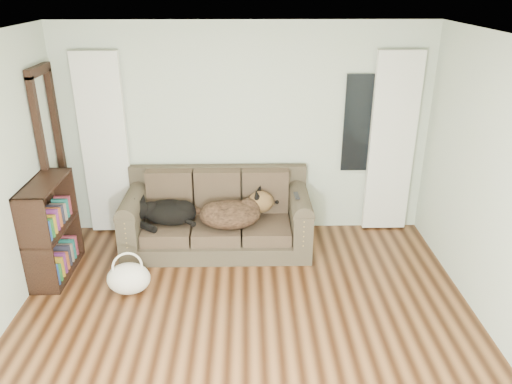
{
  "coord_description": "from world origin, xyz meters",
  "views": [
    {
      "loc": [
        0.02,
        -3.39,
        3.03
      ],
      "look_at": [
        0.12,
        1.6,
        0.88
      ],
      "focal_mm": 35.0,
      "sensor_mm": 36.0,
      "label": 1
    }
  ],
  "objects_px": {
    "sofa": "(217,213)",
    "tote_bag": "(129,279)",
    "dog_black_lab": "(166,213)",
    "bookshelf": "(52,233)",
    "dog_shepherd": "(234,214)"
  },
  "relations": [
    {
      "from": "sofa",
      "to": "tote_bag",
      "type": "xyz_separation_m",
      "value": [
        -0.88,
        -0.95,
        -0.29
      ]
    },
    {
      "from": "sofa",
      "to": "dog_black_lab",
      "type": "xyz_separation_m",
      "value": [
        -0.6,
        -0.04,
        0.03
      ]
    },
    {
      "from": "dog_black_lab",
      "to": "tote_bag",
      "type": "distance_m",
      "value": 1.01
    },
    {
      "from": "sofa",
      "to": "dog_black_lab",
      "type": "bearing_deg",
      "value": -176.64
    },
    {
      "from": "sofa",
      "to": "bookshelf",
      "type": "relative_size",
      "value": 2.01
    },
    {
      "from": "dog_black_lab",
      "to": "bookshelf",
      "type": "height_order",
      "value": "bookshelf"
    },
    {
      "from": "dog_black_lab",
      "to": "tote_bag",
      "type": "height_order",
      "value": "dog_black_lab"
    },
    {
      "from": "tote_bag",
      "to": "bookshelf",
      "type": "relative_size",
      "value": 0.41
    },
    {
      "from": "sofa",
      "to": "bookshelf",
      "type": "distance_m",
      "value": 1.84
    },
    {
      "from": "sofa",
      "to": "dog_black_lab",
      "type": "distance_m",
      "value": 0.6
    },
    {
      "from": "bookshelf",
      "to": "dog_black_lab",
      "type": "bearing_deg",
      "value": 17.45
    },
    {
      "from": "bookshelf",
      "to": "tote_bag",
      "type": "bearing_deg",
      "value": -30.99
    },
    {
      "from": "dog_shepherd",
      "to": "bookshelf",
      "type": "height_order",
      "value": "bookshelf"
    },
    {
      "from": "dog_shepherd",
      "to": "bookshelf",
      "type": "relative_size",
      "value": 0.69
    },
    {
      "from": "sofa",
      "to": "dog_shepherd",
      "type": "xyz_separation_m",
      "value": [
        0.2,
        -0.11,
        0.04
      ]
    }
  ]
}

